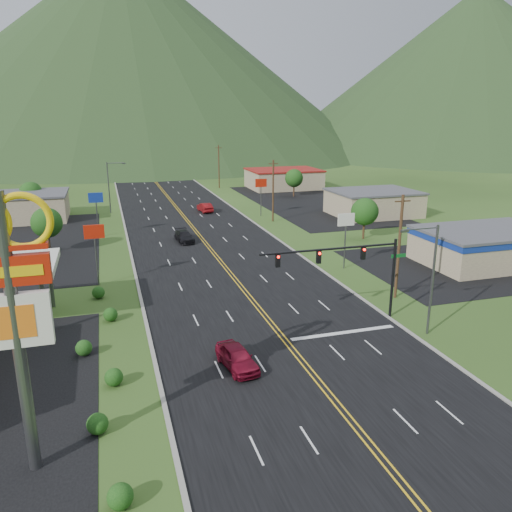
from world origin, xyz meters
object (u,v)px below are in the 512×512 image
object	(u,v)px
traffic_signal	(352,262)
streetlight_east	(430,273)
car_red_near	(237,358)
pylon_sign	(11,294)
car_dark_mid	(184,237)
car_red_far	(205,208)
streetlight_west	(110,184)

from	to	relation	value
traffic_signal	streetlight_east	world-z (taller)	streetlight_east
traffic_signal	car_red_near	distance (m)	13.10
pylon_sign	car_dark_mid	world-z (taller)	pylon_sign
traffic_signal	streetlight_east	distance (m)	6.17
car_dark_mid	traffic_signal	bearing A→B (deg)	-77.87
traffic_signal	car_red_far	size ratio (longest dim) A/B	2.65
car_red_near	streetlight_west	bearing A→B (deg)	87.60
pylon_sign	car_red_near	bearing A→B (deg)	29.36
streetlight_west	car_dark_mid	bearing A→B (deg)	-69.70
car_red_near	car_dark_mid	bearing A→B (deg)	77.87
pylon_sign	car_red_far	bearing A→B (deg)	71.60
pylon_sign	traffic_signal	size ratio (longest dim) A/B	1.07
streetlight_east	car_dark_mid	world-z (taller)	streetlight_east
pylon_sign	car_red_far	xyz separation A→B (m)	(21.33, 64.11, -8.49)
pylon_sign	car_dark_mid	bearing A→B (deg)	71.76
car_red_near	car_red_far	size ratio (longest dim) A/B	0.93
streetlight_east	car_red_far	size ratio (longest dim) A/B	1.82
streetlight_east	car_red_near	xyz separation A→B (m)	(-15.88, -1.08, -4.39)
pylon_sign	streetlight_east	size ratio (longest dim) A/B	1.56
traffic_signal	streetlight_west	bearing A→B (deg)	107.97
pylon_sign	traffic_signal	bearing A→B (deg)	27.06
pylon_sign	car_dark_mid	distance (m)	46.66
pylon_sign	streetlight_east	world-z (taller)	pylon_sign
pylon_sign	car_dark_mid	size ratio (longest dim) A/B	2.78
pylon_sign	traffic_signal	world-z (taller)	pylon_sign
car_dark_mid	car_red_far	world-z (taller)	car_red_far
streetlight_east	car_dark_mid	bearing A→B (deg)	111.24
streetlight_west	car_dark_mid	distance (m)	26.43
streetlight_west	car_red_near	size ratio (longest dim) A/B	1.95
pylon_sign	streetlight_east	xyz separation A→B (m)	(28.18, 8.00, -4.12)
streetlight_east	traffic_signal	bearing A→B (deg)	139.61
pylon_sign	streetlight_east	distance (m)	29.58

